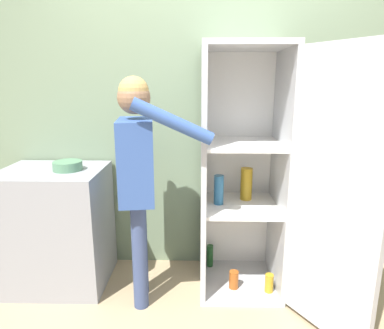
{
  "coord_description": "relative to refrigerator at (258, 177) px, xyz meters",
  "views": [
    {
      "loc": [
        -0.08,
        -1.74,
        1.52
      ],
      "look_at": [
        -0.13,
        0.63,
        0.94
      ],
      "focal_mm": 32.0,
      "sensor_mm": 36.0,
      "label": 1
    }
  ],
  "objects": [
    {
      "name": "wall_back",
      "position": [
        -0.34,
        0.42,
        0.4
      ],
      "size": [
        7.0,
        0.06,
        2.55
      ],
      "color": "gray",
      "rests_on": "ground_plane"
    },
    {
      "name": "refrigerator",
      "position": [
        0.0,
        0.0,
        0.0
      ],
      "size": [
        0.93,
        1.1,
        1.76
      ],
      "color": "#B7BABC",
      "rests_on": "ground_plane"
    },
    {
      "name": "person",
      "position": [
        -0.81,
        -0.14,
        0.12
      ],
      "size": [
        0.64,
        0.52,
        1.55
      ],
      "color": "#384770",
      "rests_on": "ground_plane"
    },
    {
      "name": "counter",
      "position": [
        -1.49,
        0.08,
        -0.42
      ],
      "size": [
        0.74,
        0.6,
        0.9
      ],
      "color": "gray",
      "rests_on": "ground_plane"
    },
    {
      "name": "bowl",
      "position": [
        -1.36,
        0.07,
        0.06
      ],
      "size": [
        0.21,
        0.21,
        0.06
      ],
      "color": "#517F5B",
      "rests_on": "counter"
    }
  ]
}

